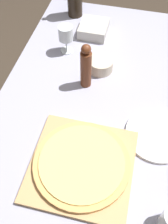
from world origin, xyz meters
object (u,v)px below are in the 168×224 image
Objects in this scene: pepper_mill at (86,67)px; wine_glass at (66,34)px; pizza at (82,163)px; small_bowl at (101,65)px.

pepper_mill is 0.25m from wine_glass.
pizza is at bearing -69.39° from wine_glass.
small_bowl is at bearing 93.72° from pizza.
pepper_mill is 1.88× the size of small_bowl.
pizza is 2.46× the size of wine_glass.
pepper_mill is at bearing -53.75° from wine_glass.
pepper_mill reaches higher than small_bowl.
pepper_mill reaches higher than wine_glass.
pizza is at bearing -78.83° from pepper_mill.
wine_glass is (-0.23, 0.61, 0.07)m from pizza.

